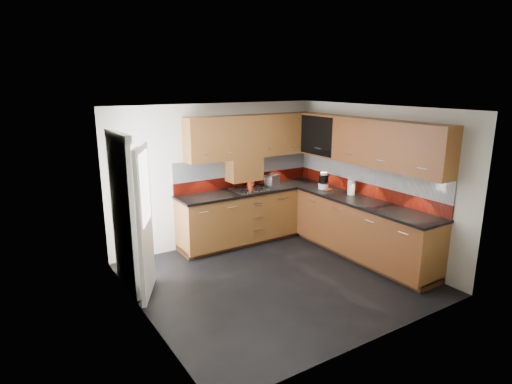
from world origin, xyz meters
TOP-DOWN VIEW (x-y plane):
  - room at (0.00, 0.00)m, footprint 4.00×3.80m
  - base_cabinets at (1.07, 0.72)m, footprint 2.70×3.20m
  - countertop at (1.05, 0.70)m, footprint 2.72×3.22m
  - backsplash at (1.28, 0.93)m, footprint 2.70×3.20m
  - upper_cabinets at (1.23, 0.78)m, footprint 2.50×3.20m
  - extractor_hood at (0.45, 1.64)m, footprint 0.60×0.33m
  - glass_cabinet at (1.71, 1.07)m, footprint 0.32×0.80m
  - back_door at (-1.78, 0.75)m, footprint 0.42×1.19m
  - gas_hob at (0.45, 1.47)m, footprint 0.55×0.49m
  - utensil_pot at (0.57, 1.61)m, footprint 0.13×0.13m
  - toaster at (1.00, 1.57)m, footprint 0.31×0.25m
  - food_processor at (1.58, 0.85)m, footprint 0.17×0.17m
  - paper_towel at (1.71, 0.31)m, footprint 0.14×0.14m
  - orange_cloth at (1.60, 0.75)m, footprint 0.13×0.12m

SIDE VIEW (x-z plane):
  - base_cabinets at x=1.07m, z-range -0.04..0.91m
  - countertop at x=1.05m, z-range 0.90..0.94m
  - orange_cloth at x=1.60m, z-range 0.94..0.95m
  - gas_hob at x=0.45m, z-range 0.93..0.98m
  - back_door at x=-1.78m, z-range 0.01..2.05m
  - toaster at x=1.00m, z-range 0.94..1.13m
  - utensil_pot at x=0.57m, z-range 0.81..1.27m
  - paper_towel at x=1.71m, z-range 0.94..1.19m
  - food_processor at x=1.58m, z-range 0.93..1.22m
  - backsplash at x=1.28m, z-range 0.94..1.48m
  - extractor_hood at x=0.45m, z-range 1.08..1.48m
  - room at x=0.00m, z-range 0.18..2.82m
  - upper_cabinets at x=1.23m, z-range 1.48..2.20m
  - glass_cabinet at x=1.71m, z-range 1.54..2.20m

